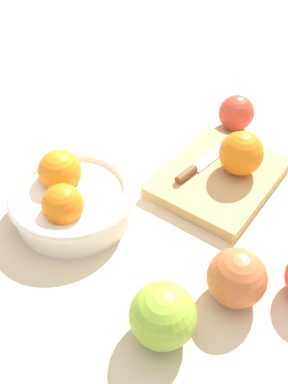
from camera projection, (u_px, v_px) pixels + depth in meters
ground_plane at (206, 214)px, 0.69m from camera, size 2.40×2.40×0.00m
bowl at (71, 197)px, 0.67m from camera, size 0.20×0.20×0.10m
cutting_board at (219, 178)px, 0.74m from camera, size 0.24×0.20×0.02m
orange_on_board at (241, 153)px, 0.71m from camera, size 0.08×0.08×0.08m
knife at (198, 166)px, 0.74m from camera, size 0.16×0.02×0.01m
apple_front_left at (163, 315)px, 0.52m from camera, size 0.08×0.08×0.08m
apple_back_right at (236, 113)px, 0.85m from camera, size 0.07×0.07×0.07m
apple_front_left_2 at (237, 278)px, 0.56m from camera, size 0.08×0.08×0.08m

